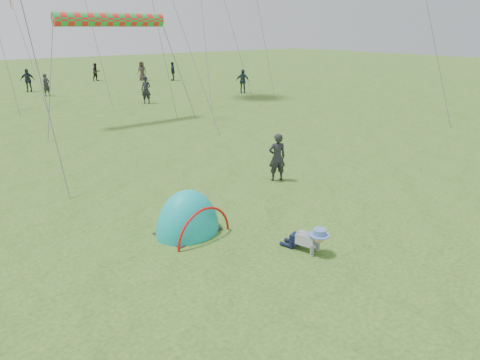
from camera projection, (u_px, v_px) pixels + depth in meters
ground at (309, 244)px, 9.92m from camera, size 140.00×140.00×0.00m
crawling_toddler at (309, 239)px, 9.52m from camera, size 0.78×0.95×0.62m
popup_tent at (188, 232)px, 10.54m from camera, size 1.84×1.60×2.15m
standing_adult at (277, 157)px, 13.82m from camera, size 0.68×0.57×1.57m
crowd_person_1 at (96, 72)px, 39.87m from camera, size 0.88×0.74×1.61m
crowd_person_2 at (173, 71)px, 40.11m from camera, size 0.78×1.08×1.71m
crowd_person_6 at (146, 90)px, 27.91m from camera, size 0.75×0.75×1.77m
crowd_person_8 at (243, 81)px, 32.41m from camera, size 1.11×0.91×1.77m
crowd_person_10 at (142, 71)px, 40.15m from camera, size 0.99×1.00×1.75m
crowd_person_12 at (46, 85)px, 31.06m from camera, size 0.69×0.59×1.60m
crowd_person_14 at (28, 80)px, 33.02m from camera, size 1.12×0.74×1.76m
rainbow_tube_kite at (111, 20)px, 20.94m from camera, size 5.48×0.64×0.64m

